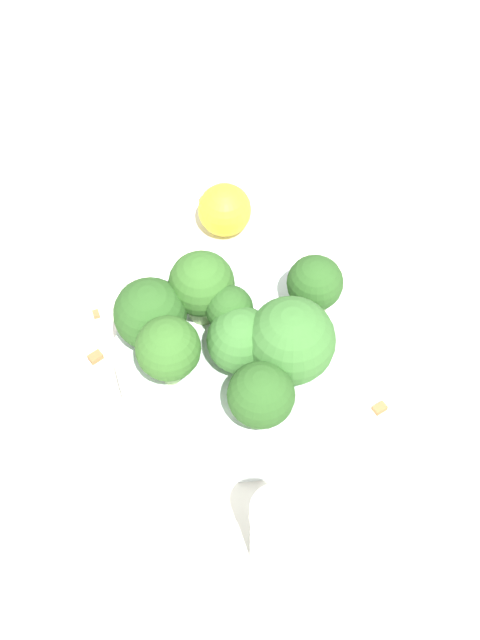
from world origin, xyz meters
name	(u,v)px	position (x,y,z in m)	size (l,w,h in m)	color
ground_plane	(240,370)	(0.00, 0.00, 0.00)	(3.00, 3.00, 0.00)	silver
bowl	(240,358)	(0.00, 0.00, 0.02)	(0.17, 0.17, 0.03)	silver
broccoli_floret_0	(232,310)	(0.00, 0.01, 0.06)	(0.03, 0.03, 0.05)	#7A9E5B
broccoli_floret_1	(241,341)	(-0.01, -0.01, 0.06)	(0.05, 0.05, 0.05)	#7A9E5B
broccoli_floret_2	(261,396)	(-0.03, -0.05, 0.06)	(0.04, 0.04, 0.05)	#84AD66
broccoli_floret_3	(291,341)	(0.01, -0.04, 0.07)	(0.06, 0.06, 0.06)	#84AD66
broccoli_floret_4	(202,285)	(0.00, 0.04, 0.07)	(0.05, 0.05, 0.06)	#84AD66
broccoli_floret_5	(315,285)	(0.06, -0.01, 0.06)	(0.04, 0.04, 0.05)	#7A9E5B
broccoli_floret_6	(150,314)	(-0.04, 0.05, 0.06)	(0.05, 0.05, 0.05)	#7A9E5B
broccoli_floret_7	(168,349)	(-0.05, 0.01, 0.07)	(0.04, 0.04, 0.06)	#8EB770
pepper_shaker	(274,531)	(-0.08, -0.11, 0.04)	(0.03, 0.03, 0.08)	silver
lemon_wedge	(225,210)	(0.09, 0.10, 0.02)	(0.04, 0.04, 0.04)	yellow
almond_crumb_0	(380,407)	(0.05, -0.09, 0.00)	(0.01, 0.01, 0.01)	olive
almond_crumb_1	(96,313)	(-0.04, 0.11, 0.00)	(0.01, 0.00, 0.01)	olive
almond_crumb_2	(95,355)	(-0.07, 0.08, 0.00)	(0.01, 0.01, 0.01)	olive
almond_crumb_3	(203,199)	(0.09, 0.13, 0.00)	(0.01, 0.00, 0.01)	olive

